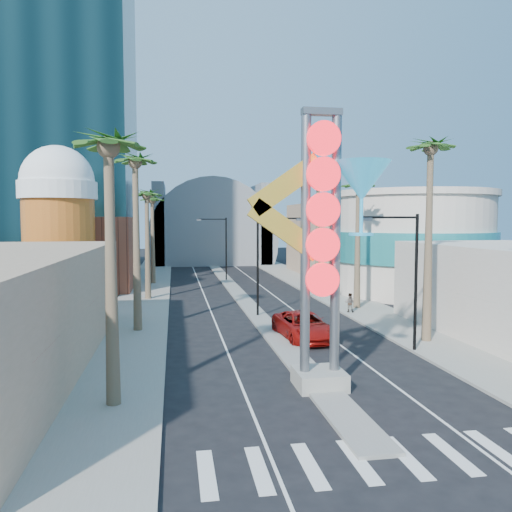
{
  "coord_description": "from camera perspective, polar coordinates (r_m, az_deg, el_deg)",
  "views": [
    {
      "loc": [
        -6.49,
        -18.56,
        7.61
      ],
      "look_at": [
        -0.34,
        18.75,
        4.93
      ],
      "focal_mm": 35.0,
      "sensor_mm": 36.0,
      "label": 1
    }
  ],
  "objects": [
    {
      "name": "filler_east",
      "position": [
        70.31,
        9.31,
        1.87
      ],
      "size": [
        10.0,
        20.0,
        10.0
      ],
      "primitive_type": "cube",
      "color": "tan",
      "rests_on": "ground"
    },
    {
      "name": "ground",
      "position": [
        21.09,
        9.68,
        -17.17
      ],
      "size": [
        240.0,
        240.0,
        0.0
      ],
      "primitive_type": "plane",
      "color": "black",
      "rests_on": "ground"
    },
    {
      "name": "palm_6",
      "position": [
        43.48,
        11.62,
        7.03
      ],
      "size": [
        2.4,
        2.4,
        11.7
      ],
      "color": "brown",
      "rests_on": "ground"
    },
    {
      "name": "median",
      "position": [
        57.43,
        -2.79,
        -3.49
      ],
      "size": [
        1.6,
        84.0,
        0.15
      ],
      "primitive_type": "cube",
      "color": "gray",
      "rests_on": "ground"
    },
    {
      "name": "hotel_tower",
      "position": [
        74.31,
        -22.17,
        17.29
      ],
      "size": [
        20.0,
        20.0,
        50.0
      ],
      "primitive_type": "cube",
      "color": "black",
      "rests_on": "ground"
    },
    {
      "name": "palm_7",
      "position": [
        54.89,
        7.11,
        7.38
      ],
      "size": [
        2.4,
        2.4,
        12.7
      ],
      "color": "brown",
      "rests_on": "ground"
    },
    {
      "name": "brick_filler_west",
      "position": [
        57.47,
        -18.86,
        0.23
      ],
      "size": [
        10.0,
        10.0,
        8.0
      ],
      "primitive_type": "cube",
      "color": "brown",
      "rests_on": "ground"
    },
    {
      "name": "palm_5",
      "position": [
        32.7,
        19.31,
        10.25
      ],
      "size": [
        2.4,
        2.4,
        13.2
      ],
      "color": "brown",
      "rests_on": "ground"
    },
    {
      "name": "sidewalk_west",
      "position": [
        54.17,
        -12.48,
        -4.04
      ],
      "size": [
        5.0,
        100.0,
        0.15
      ],
      "primitive_type": "cube",
      "color": "gray",
      "rests_on": "ground"
    },
    {
      "name": "palm_2",
      "position": [
        48.66,
        -12.38,
        6.16
      ],
      "size": [
        2.4,
        2.4,
        11.2
      ],
      "color": "brown",
      "rests_on": "ground"
    },
    {
      "name": "streetlight_1",
      "position": [
        62.9,
        -3.93,
        1.55
      ],
      "size": [
        3.79,
        0.25,
        8.0
      ],
      "color": "black",
      "rests_on": "ground"
    },
    {
      "name": "streetlight_2",
      "position": [
        29.8,
        17.02,
        -1.48
      ],
      "size": [
        3.45,
        0.25,
        8.0
      ],
      "color": "black",
      "rests_on": "ground"
    },
    {
      "name": "palm_0",
      "position": [
        20.84,
        -16.48,
        10.28
      ],
      "size": [
        2.4,
        2.4,
        11.7
      ],
      "color": "brown",
      "rests_on": "ground"
    },
    {
      "name": "beer_mug",
      "position": [
        49.69,
        -21.63,
        4.04
      ],
      "size": [
        7.0,
        7.0,
        14.5
      ],
      "color": "#BB4A19",
      "rests_on": "ground"
    },
    {
      "name": "palm_3",
      "position": [
        60.64,
        -11.79,
        5.74
      ],
      "size": [
        2.4,
        2.4,
        11.2
      ],
      "color": "brown",
      "rests_on": "ground"
    },
    {
      "name": "canopy",
      "position": [
        90.85,
        -5.26,
        1.96
      ],
      "size": [
        22.0,
        16.0,
        22.0
      ],
      "color": "slate",
      "rests_on": "ground"
    },
    {
      "name": "sidewalk_east",
      "position": [
        56.4,
        7.21,
        -3.66
      ],
      "size": [
        5.0,
        100.0,
        0.15
      ],
      "primitive_type": "cube",
      "color": "gray",
      "rests_on": "ground"
    },
    {
      "name": "streetlight_0",
      "position": [
        39.29,
        0.98,
        0.06
      ],
      "size": [
        3.79,
        0.25,
        8.0
      ],
      "color": "black",
      "rests_on": "ground"
    },
    {
      "name": "neon_sign",
      "position": [
        22.73,
        9.41,
        3.23
      ],
      "size": [
        6.53,
        2.6,
        12.55
      ],
      "color": "gray",
      "rests_on": "ground"
    },
    {
      "name": "palm_1",
      "position": [
        34.8,
        -13.63,
        9.24
      ],
      "size": [
        2.4,
        2.4,
        12.7
      ],
      "color": "brown",
      "rests_on": "ground"
    },
    {
      "name": "red_pickup",
      "position": [
        32.56,
        5.46,
        -7.94
      ],
      "size": [
        3.32,
        6.37,
        1.71
      ],
      "primitive_type": "imported",
      "rotation": [
        0.0,
        0.0,
        0.08
      ],
      "color": "#A5110C",
      "rests_on": "ground"
    },
    {
      "name": "turquoise_building",
      "position": [
        54.44,
        17.39,
        1.38
      ],
      "size": [
        16.6,
        16.6,
        10.6
      ],
      "color": "beige",
      "rests_on": "ground"
    },
    {
      "name": "pedestrian_b",
      "position": [
        41.62,
        10.65,
        -5.26
      ],
      "size": [
        0.94,
        0.88,
        1.55
      ],
      "primitive_type": "imported",
      "rotation": [
        0.0,
        0.0,
        2.63
      ],
      "color": "gray",
      "rests_on": "sidewalk_east"
    }
  ]
}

